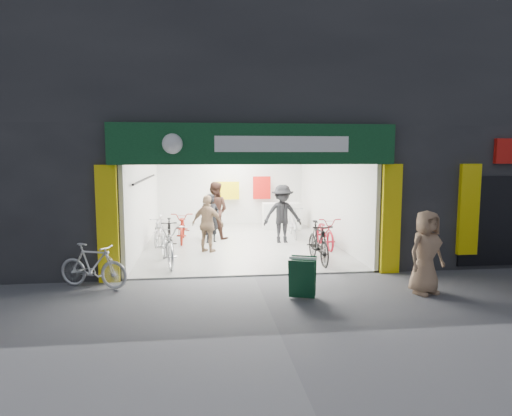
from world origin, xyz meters
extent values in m
plane|color=#56565B|center=(0.00, 0.00, 0.00)|extent=(60.00, 60.00, 0.00)
cube|color=#232326|center=(1.00, 5.00, 5.75)|extent=(16.00, 10.00, 4.50)
cube|color=#232326|center=(-5.50, 5.00, 1.75)|extent=(5.00, 10.00, 3.50)
cube|color=#232326|center=(6.00, 5.00, 1.75)|extent=(6.00, 10.00, 3.50)
cube|color=#9E9E99|center=(0.00, 4.00, 0.02)|extent=(6.00, 8.00, 0.04)
cube|color=silver|center=(0.00, 8.10, 1.60)|extent=(6.00, 0.20, 3.20)
cube|color=silver|center=(-2.95, 4.00, 1.60)|extent=(0.10, 8.00, 3.20)
cube|color=silver|center=(2.95, 4.00, 1.60)|extent=(0.10, 8.00, 3.20)
cube|color=white|center=(0.00, 4.00, 3.25)|extent=(6.00, 8.00, 0.10)
cube|color=black|center=(0.00, 0.10, 3.35)|extent=(6.00, 0.30, 0.30)
cube|color=#0B3319|center=(0.00, -0.12, 3.05)|extent=(6.40, 0.25, 0.90)
cube|color=white|center=(0.60, -0.26, 3.05)|extent=(3.00, 0.02, 0.35)
cube|color=yellow|center=(-3.25, -0.06, 1.30)|extent=(0.45, 0.12, 2.60)
cube|color=yellow|center=(3.25, -0.06, 1.30)|extent=(0.45, 0.12, 2.60)
cube|color=yellow|center=(5.20, -0.06, 1.50)|extent=(0.50, 0.12, 2.20)
cylinder|color=black|center=(-2.82, 3.40, 2.10)|extent=(0.06, 5.00, 0.06)
cube|color=silver|center=(1.80, 6.50, 0.50)|extent=(1.40, 0.60, 1.00)
cube|color=white|center=(0.00, 1.20, 3.18)|extent=(1.30, 0.35, 0.04)
cube|color=white|center=(0.00, 3.00, 3.18)|extent=(1.30, 0.35, 0.04)
cube|color=white|center=(0.00, 4.80, 3.18)|extent=(1.30, 0.35, 0.04)
cube|color=white|center=(0.00, 6.60, 3.18)|extent=(1.30, 0.35, 0.04)
imported|color=#B8B9BE|center=(-2.08, 1.40, 0.54)|extent=(1.13, 2.16, 1.08)
imported|color=black|center=(-2.14, 3.11, 0.47)|extent=(0.54, 1.60, 0.95)
imported|color=maroon|center=(-1.80, 4.38, 0.50)|extent=(0.67, 1.92, 1.01)
imported|color=#B7B7BC|center=(-2.50, 3.90, 0.47)|extent=(0.59, 1.60, 0.94)
imported|color=black|center=(1.80, 1.07, 0.55)|extent=(0.55, 1.83, 1.09)
imported|color=maroon|center=(2.50, 2.92, 0.48)|extent=(0.66, 1.85, 0.97)
imported|color=#ACABB0|center=(1.88, 4.71, 0.57)|extent=(0.65, 1.92, 1.14)
imported|color=silver|center=(-3.50, -0.47, 0.48)|extent=(1.65, 1.01, 0.96)
imported|color=black|center=(-0.87, 4.06, 0.79)|extent=(0.68, 0.66, 1.58)
imported|color=#39221A|center=(-0.76, 4.76, 0.96)|extent=(1.14, 1.03, 1.92)
imported|color=black|center=(1.34, 3.77, 0.94)|extent=(1.23, 0.73, 1.87)
imported|color=#896B50|center=(-1.02, 2.63, 0.84)|extent=(1.06, 0.82, 1.67)
imported|color=#957356|center=(3.30, -1.70, 0.85)|extent=(0.97, 0.79, 1.71)
cube|color=#0D361E|center=(0.70, -1.83, 0.42)|extent=(0.54, 0.35, 0.78)
cube|color=#0D361E|center=(0.81, -1.52, 0.42)|extent=(0.54, 0.35, 0.78)
cube|color=white|center=(0.76, -1.68, 0.80)|extent=(0.52, 0.22, 0.05)
camera|label=1|loc=(-1.21, -10.26, 2.84)|focal=32.00mm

